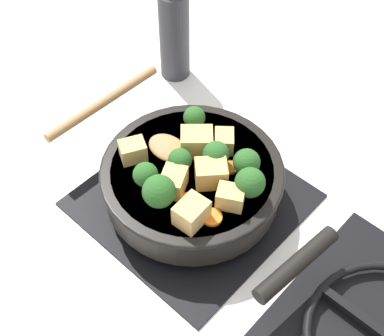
{
  "coord_description": "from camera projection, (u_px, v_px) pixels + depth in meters",
  "views": [
    {
      "loc": [
        0.38,
        0.35,
        0.69
      ],
      "look_at": [
        0.0,
        0.0,
        0.08
      ],
      "focal_mm": 50.0,
      "sensor_mm": 36.0,
      "label": 1
    }
  ],
  "objects": [
    {
      "name": "carrot_slice_edge_slice",
      "position": [
        188.0,
        199.0,
        0.76
      ],
      "size": [
        0.02,
        0.02,
        0.01
      ],
      "primitive_type": "cylinder",
      "color": "orange",
      "rests_on": "skillet_pan"
    },
    {
      "name": "tofu_cube_center_large",
      "position": [
        173.0,
        182.0,
        0.76
      ],
      "size": [
        0.05,
        0.05,
        0.03
      ],
      "primitive_type": "cube",
      "rotation": [
        0.0,
        0.0,
        0.47
      ],
      "color": "tan",
      "rests_on": "skillet_pan"
    },
    {
      "name": "broccoli_floret_center_top",
      "position": [
        216.0,
        154.0,
        0.78
      ],
      "size": [
        0.04,
        0.04,
        0.05
      ],
      "color": "#709956",
      "rests_on": "skillet_pan"
    },
    {
      "name": "tofu_cube_near_handle",
      "position": [
        230.0,
        197.0,
        0.74
      ],
      "size": [
        0.05,
        0.05,
        0.03
      ],
      "primitive_type": "cube",
      "rotation": [
        0.0,
        0.0,
        2.08
      ],
      "color": "tan",
      "rests_on": "skillet_pan"
    },
    {
      "name": "front_burner_grate",
      "position": [
        192.0,
        196.0,
        0.85
      ],
      "size": [
        0.31,
        0.31,
        0.03
      ],
      "color": "black",
      "rests_on": "ground_plane"
    },
    {
      "name": "broccoli_floret_north_edge",
      "position": [
        194.0,
        118.0,
        0.83
      ],
      "size": [
        0.03,
        0.03,
        0.04
      ],
      "color": "#709956",
      "rests_on": "skillet_pan"
    },
    {
      "name": "pepper_mill",
      "position": [
        174.0,
        32.0,
        0.99
      ],
      "size": [
        0.06,
        0.06,
        0.21
      ],
      "color": "#333338",
      "rests_on": "ground_plane"
    },
    {
      "name": "wooden_spoon",
      "position": [
        131.0,
        121.0,
        0.85
      ],
      "size": [
        0.23,
        0.19,
        0.02
      ],
      "color": "#A87A4C",
      "rests_on": "skillet_pan"
    },
    {
      "name": "tofu_cube_east_chunk",
      "position": [
        224.0,
        141.0,
        0.81
      ],
      "size": [
        0.05,
        0.05,
        0.03
      ],
      "primitive_type": "cube",
      "rotation": [
        0.0,
        0.0,
        0.71
      ],
      "color": "tan",
      "rests_on": "skillet_pan"
    },
    {
      "name": "broccoli_floret_south_cluster",
      "position": [
        180.0,
        160.0,
        0.78
      ],
      "size": [
        0.04,
        0.04,
        0.04
      ],
      "color": "#709956",
      "rests_on": "skillet_pan"
    },
    {
      "name": "carrot_slice_orange_thin",
      "position": [
        230.0,
        168.0,
        0.8
      ],
      "size": [
        0.03,
        0.03,
        0.01
      ],
      "primitive_type": "cylinder",
      "color": "orange",
      "rests_on": "skillet_pan"
    },
    {
      "name": "skillet_pan",
      "position": [
        193.0,
        179.0,
        0.82
      ],
      "size": [
        0.28,
        0.37,
        0.06
      ],
      "color": "black",
      "rests_on": "front_burner_grate"
    },
    {
      "name": "broccoli_floret_west_rim",
      "position": [
        247.0,
        162.0,
        0.77
      ],
      "size": [
        0.04,
        0.04,
        0.05
      ],
      "color": "#709956",
      "rests_on": "skillet_pan"
    },
    {
      "name": "tofu_cube_mid_small",
      "position": [
        197.0,
        142.0,
        0.81
      ],
      "size": [
        0.06,
        0.06,
        0.04
      ],
      "primitive_type": "cube",
      "rotation": [
        0.0,
        0.0,
        2.32
      ],
      "color": "tan",
      "rests_on": "skillet_pan"
    },
    {
      "name": "broccoli_floret_near_spoon",
      "position": [
        159.0,
        192.0,
        0.73
      ],
      "size": [
        0.05,
        0.05,
        0.05
      ],
      "color": "#709956",
      "rests_on": "skillet_pan"
    },
    {
      "name": "broccoli_floret_east_rim",
      "position": [
        146.0,
        175.0,
        0.76
      ],
      "size": [
        0.04,
        0.04,
        0.04
      ],
      "color": "#709956",
      "rests_on": "skillet_pan"
    },
    {
      "name": "ground_plane",
      "position": [
        192.0,
        200.0,
        0.86
      ],
      "size": [
        2.4,
        2.4,
        0.0
      ],
      "primitive_type": "plane",
      "color": "white"
    },
    {
      "name": "carrot_slice_near_center",
      "position": [
        212.0,
        217.0,
        0.74
      ],
      "size": [
        0.03,
        0.03,
        0.01
      ],
      "primitive_type": "cylinder",
      "color": "orange",
      "rests_on": "skillet_pan"
    },
    {
      "name": "tofu_cube_west_chunk",
      "position": [
        210.0,
        175.0,
        0.77
      ],
      "size": [
        0.06,
        0.06,
        0.04
      ],
      "primitive_type": "cube",
      "rotation": [
        0.0,
        0.0,
        2.4
      ],
      "color": "tan",
      "rests_on": "skillet_pan"
    },
    {
      "name": "broccoli_floret_mid_floret",
      "position": [
        250.0,
        183.0,
        0.74
      ],
      "size": [
        0.04,
        0.04,
        0.05
      ],
      "color": "#709956",
      "rests_on": "skillet_pan"
    },
    {
      "name": "tofu_cube_back_piece",
      "position": [
        191.0,
        213.0,
        0.72
      ],
      "size": [
        0.05,
        0.04,
        0.04
      ],
      "primitive_type": "cube",
      "rotation": [
        0.0,
        0.0,
        3.21
      ],
      "color": "tan",
      "rests_on": "skillet_pan"
    },
    {
      "name": "tofu_cube_front_piece",
      "position": [
        133.0,
        151.0,
        0.8
      ],
      "size": [
        0.05,
        0.05,
        0.03
      ],
      "primitive_type": "cube",
      "rotation": [
        0.0,
        0.0,
        5.79
      ],
      "color": "tan",
      "rests_on": "skillet_pan"
    }
  ]
}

